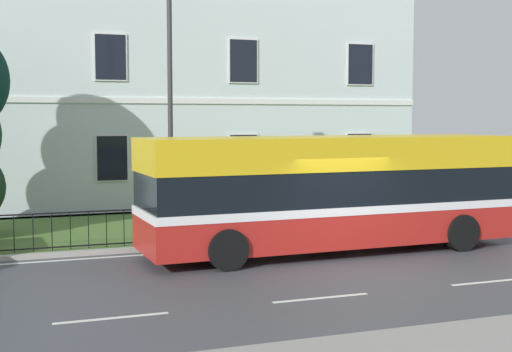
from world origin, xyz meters
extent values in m
cube|color=#42444B|center=(0.00, 0.00, -0.03)|extent=(60.00, 56.00, 0.06)
cube|color=silver|center=(0.00, 3.65, 0.00)|extent=(54.00, 0.14, 0.01)
cube|color=silver|center=(-6.00, -1.80, 0.00)|extent=(2.00, 0.12, 0.01)
cube|color=silver|center=(-2.00, -1.80, 0.00)|extent=(2.00, 0.12, 0.01)
cube|color=silver|center=(2.00, -1.80, 0.00)|extent=(2.00, 0.12, 0.01)
cube|color=#9E9E99|center=(0.00, 4.12, 0.06)|extent=(57.00, 0.24, 0.12)
cube|color=#4C6D30|center=(0.00, 7.41, 0.06)|extent=(57.00, 6.33, 0.12)
cube|color=silver|center=(-1.56, 16.01, 5.82)|extent=(19.50, 9.81, 11.41)
cube|color=white|center=(-1.56, 11.07, 4.07)|extent=(19.50, 0.06, 0.20)
cube|color=#2D333D|center=(-1.56, 11.06, 1.22)|extent=(1.10, 0.06, 2.20)
cube|color=white|center=(-4.00, 11.06, 2.05)|extent=(1.15, 0.04, 1.65)
cube|color=black|center=(-4.00, 11.04, 2.05)|extent=(1.05, 0.03, 1.55)
cube|color=white|center=(0.88, 11.06, 2.05)|extent=(1.15, 0.04, 1.65)
cube|color=black|center=(0.88, 11.04, 2.05)|extent=(1.05, 0.03, 1.55)
cube|color=white|center=(5.75, 11.06, 2.05)|extent=(1.15, 0.04, 1.65)
cube|color=black|center=(5.75, 11.04, 2.05)|extent=(1.05, 0.03, 1.55)
cube|color=white|center=(-4.00, 11.06, 5.56)|extent=(1.15, 0.04, 1.65)
cube|color=black|center=(-4.00, 11.04, 5.56)|extent=(1.05, 0.03, 1.55)
cube|color=white|center=(0.88, 11.06, 5.56)|extent=(1.15, 0.04, 1.65)
cube|color=black|center=(0.88, 11.04, 5.56)|extent=(1.05, 0.03, 1.55)
cube|color=white|center=(5.75, 11.06, 5.56)|extent=(1.15, 0.04, 1.65)
cube|color=black|center=(5.75, 11.04, 5.56)|extent=(1.05, 0.03, 1.55)
cube|color=black|center=(-1.56, 4.40, 1.07)|extent=(16.31, 0.04, 0.04)
cube|color=black|center=(-1.56, 4.40, 0.20)|extent=(16.31, 0.04, 0.04)
cylinder|color=black|center=(-7.45, 4.40, 0.59)|extent=(0.02, 0.02, 0.95)
cylinder|color=black|center=(-7.00, 4.40, 0.59)|extent=(0.02, 0.02, 0.95)
cylinder|color=black|center=(-6.54, 4.40, 0.59)|extent=(0.02, 0.02, 0.95)
cylinder|color=black|center=(-6.09, 4.40, 0.59)|extent=(0.02, 0.02, 0.95)
cylinder|color=black|center=(-5.64, 4.40, 0.59)|extent=(0.02, 0.02, 0.95)
cylinder|color=black|center=(-5.18, 4.40, 0.59)|extent=(0.02, 0.02, 0.95)
cylinder|color=black|center=(-4.73, 4.40, 0.59)|extent=(0.02, 0.02, 0.95)
cylinder|color=black|center=(-4.28, 4.40, 0.59)|extent=(0.02, 0.02, 0.95)
cylinder|color=black|center=(-3.83, 4.40, 0.59)|extent=(0.02, 0.02, 0.95)
cylinder|color=black|center=(-3.37, 4.40, 0.59)|extent=(0.02, 0.02, 0.95)
cylinder|color=black|center=(-2.92, 4.40, 0.59)|extent=(0.02, 0.02, 0.95)
cylinder|color=black|center=(-2.47, 4.40, 0.59)|extent=(0.02, 0.02, 0.95)
cylinder|color=black|center=(-2.01, 4.40, 0.59)|extent=(0.02, 0.02, 0.95)
cylinder|color=black|center=(-1.56, 4.40, 0.59)|extent=(0.02, 0.02, 0.95)
cylinder|color=black|center=(-1.11, 4.40, 0.59)|extent=(0.02, 0.02, 0.95)
cylinder|color=black|center=(-0.65, 4.40, 0.59)|extent=(0.02, 0.02, 0.95)
cylinder|color=black|center=(-0.20, 4.40, 0.59)|extent=(0.02, 0.02, 0.95)
cylinder|color=black|center=(0.25, 4.40, 0.59)|extent=(0.02, 0.02, 0.95)
cylinder|color=black|center=(0.71, 4.40, 0.59)|extent=(0.02, 0.02, 0.95)
cylinder|color=black|center=(1.16, 4.40, 0.59)|extent=(0.02, 0.02, 0.95)
cylinder|color=black|center=(1.61, 4.40, 0.59)|extent=(0.02, 0.02, 0.95)
cylinder|color=black|center=(2.07, 4.40, 0.59)|extent=(0.02, 0.02, 0.95)
cylinder|color=black|center=(2.52, 4.40, 0.59)|extent=(0.02, 0.02, 0.95)
cylinder|color=black|center=(2.97, 4.40, 0.59)|extent=(0.02, 0.02, 0.95)
cylinder|color=black|center=(3.42, 4.40, 0.59)|extent=(0.02, 0.02, 0.95)
cylinder|color=black|center=(3.88, 4.40, 0.59)|extent=(0.02, 0.02, 0.95)
cylinder|color=black|center=(4.33, 4.40, 0.59)|extent=(0.02, 0.02, 0.95)
cylinder|color=black|center=(4.78, 4.40, 0.59)|extent=(0.02, 0.02, 0.95)
cylinder|color=black|center=(5.24, 4.40, 0.59)|extent=(0.02, 0.02, 0.95)
cylinder|color=black|center=(5.69, 4.40, 0.59)|extent=(0.02, 0.02, 0.95)
cylinder|color=black|center=(6.14, 4.40, 0.59)|extent=(0.02, 0.02, 0.95)
cylinder|color=black|center=(6.60, 4.40, 0.59)|extent=(0.02, 0.02, 0.95)
cube|color=#B0211B|center=(0.26, 2.43, 0.75)|extent=(9.86, 2.71, 0.98)
cube|color=white|center=(0.26, 2.43, 1.20)|extent=(9.88, 2.73, 0.20)
cube|color=black|center=(0.26, 2.43, 1.70)|extent=(9.78, 2.67, 0.93)
cube|color=gold|center=(0.26, 2.43, 2.58)|extent=(9.86, 2.71, 0.82)
cube|color=black|center=(5.18, 2.57, 1.66)|extent=(0.12, 2.05, 0.85)
cube|color=black|center=(5.18, 2.57, 2.54)|extent=(0.11, 1.76, 0.52)
cylinder|color=silver|center=(5.16, 3.35, 0.48)|extent=(0.05, 0.20, 0.20)
cylinder|color=silver|center=(5.20, 1.79, 0.48)|extent=(0.05, 0.20, 0.20)
cylinder|color=black|center=(3.46, 3.69, 0.48)|extent=(0.97, 0.33, 0.96)
cylinder|color=black|center=(3.53, 1.35, 0.48)|extent=(0.97, 0.33, 0.96)
cylinder|color=black|center=(-3.00, 3.51, 0.48)|extent=(0.97, 0.33, 0.96)
cylinder|color=black|center=(-2.94, 1.17, 0.48)|extent=(0.97, 0.33, 0.96)
cylinder|color=#333338|center=(-3.19, 5.60, 3.54)|extent=(0.14, 0.14, 6.84)
cylinder|color=black|center=(1.38, 5.03, 0.57)|extent=(0.52, 0.52, 0.90)
ellipsoid|color=black|center=(1.38, 5.03, 1.11)|extent=(0.54, 0.54, 0.18)
camera|label=1|loc=(-7.79, -13.97, 3.47)|focal=49.77mm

